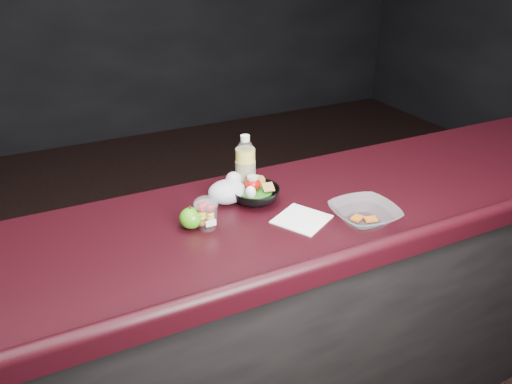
# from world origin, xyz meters

# --- Properties ---
(counter) EXTENTS (4.06, 0.71, 1.02)m
(counter) POSITION_xyz_m (0.00, 0.30, 0.51)
(counter) COLOR black
(counter) RESTS_ON ground
(lemonade_bottle) EXTENTS (0.08, 0.08, 0.23)m
(lemonade_bottle) POSITION_xyz_m (0.05, 0.48, 1.11)
(lemonade_bottle) COLOR yellow
(lemonade_bottle) RESTS_ON counter
(fruit_cup) EXTENTS (0.08, 0.08, 0.11)m
(fruit_cup) POSITION_xyz_m (-0.17, 0.31, 1.08)
(fruit_cup) COLOR white
(fruit_cup) RESTS_ON counter
(green_apple) EXTENTS (0.08, 0.08, 0.08)m
(green_apple) POSITION_xyz_m (-0.21, 0.33, 1.06)
(green_apple) COLOR #378C10
(green_apple) RESTS_ON counter
(plastic_bag) EXTENTS (0.14, 0.11, 0.10)m
(plastic_bag) POSITION_xyz_m (-0.03, 0.45, 1.07)
(plastic_bag) COLOR silver
(plastic_bag) RESTS_ON counter
(snack_bowl) EXTENTS (0.19, 0.19, 0.10)m
(snack_bowl) POSITION_xyz_m (0.05, 0.40, 1.05)
(snack_bowl) COLOR black
(snack_bowl) RESTS_ON counter
(takeout_bowl) EXTENTS (0.23, 0.23, 0.05)m
(takeout_bowl) POSITION_xyz_m (0.32, 0.11, 1.05)
(takeout_bowl) COLOR silver
(takeout_bowl) RESTS_ON counter
(paper_napkin) EXTENTS (0.22, 0.22, 0.00)m
(paper_napkin) POSITION_xyz_m (0.14, 0.22, 1.02)
(paper_napkin) COLOR white
(paper_napkin) RESTS_ON counter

